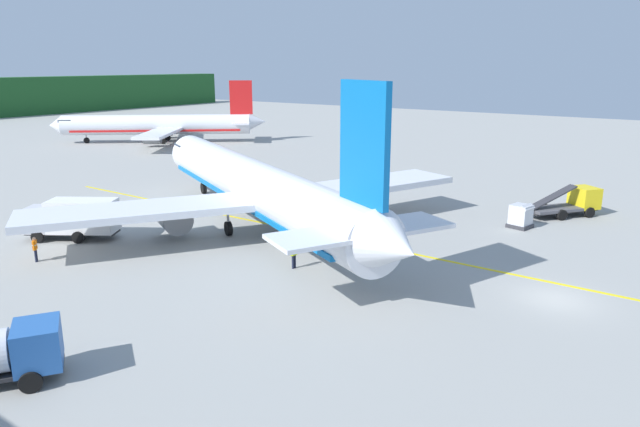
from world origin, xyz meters
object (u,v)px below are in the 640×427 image
(service_truck_baggage, at_px, (73,218))
(cargo_container_near, at_px, (521,216))
(crew_marshaller, at_px, (35,247))
(airliner_mid_apron, at_px, (160,125))
(service_truck_catering, at_px, (573,202))
(crew_loader_left, at_px, (294,253))
(airliner_foreground, at_px, (255,186))

(service_truck_baggage, distance_m, cargo_container_near, 34.50)
(service_truck_baggage, distance_m, crew_marshaller, 5.19)
(airliner_mid_apron, relative_size, crew_marshaller, 16.95)
(service_truck_baggage, bearing_deg, airliner_mid_apron, 44.06)
(service_truck_baggage, relative_size, crew_marshaller, 4.01)
(service_truck_catering, xyz_separation_m, crew_marshaller, (-33.45, 25.98, -0.18))
(service_truck_catering, bearing_deg, crew_loader_left, 155.25)
(crew_marshaller, bearing_deg, airliner_foreground, -23.96)
(crew_marshaller, bearing_deg, service_truck_baggage, 30.70)
(airliner_mid_apron, bearing_deg, crew_loader_left, -122.25)
(airliner_mid_apron, bearing_deg, cargo_container_near, -104.85)
(airliner_foreground, distance_m, crew_marshaller, 16.05)
(cargo_container_near, distance_m, crew_marshaller, 35.75)
(cargo_container_near, relative_size, crew_loader_left, 1.11)
(service_truck_baggage, distance_m, crew_loader_left, 17.88)
(airliner_foreground, height_order, cargo_container_near, airliner_foreground)
(cargo_container_near, height_order, crew_marshaller, cargo_container_near)
(service_truck_baggage, xyz_separation_m, crew_marshaller, (-4.42, -2.63, -0.65))
(airliner_foreground, relative_size, crew_loader_left, 21.68)
(cargo_container_near, bearing_deg, service_truck_catering, -20.61)
(service_truck_catering, relative_size, cargo_container_near, 3.20)
(airliner_foreground, bearing_deg, airliner_mid_apron, 58.09)
(service_truck_baggage, height_order, crew_loader_left, service_truck_baggage)
(service_truck_catering, distance_m, cargo_container_near, 6.99)
(airliner_mid_apron, xyz_separation_m, service_truck_catering, (-10.55, -66.91, -1.69))
(airliner_mid_apron, height_order, service_truck_baggage, airliner_mid_apron)
(service_truck_baggage, xyz_separation_m, service_truck_catering, (29.03, -28.61, -0.47))
(service_truck_catering, bearing_deg, cargo_container_near, 159.39)
(service_truck_catering, distance_m, crew_loader_left, 27.02)
(service_truck_catering, bearing_deg, crew_marshaller, 142.16)
(cargo_container_near, bearing_deg, airliner_mid_apron, 75.15)
(service_truck_catering, height_order, crew_marshaller, service_truck_catering)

